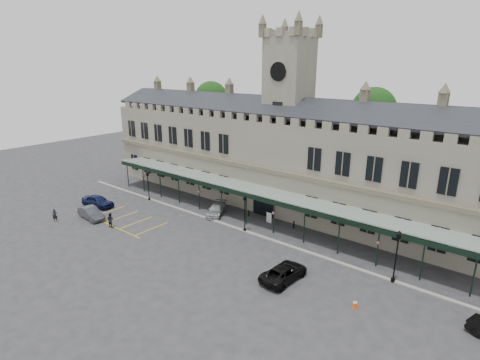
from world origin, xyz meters
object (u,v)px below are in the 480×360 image
Objects in this scene: station_building at (286,160)px; car_taxi at (216,210)px; clock_tower at (288,110)px; lamp_post_right at (397,252)px; sign_board at (269,218)px; lamp_post_mid at (245,210)px; car_van at (284,273)px; person_a at (55,215)px; traffic_cone at (355,304)px; person_b at (111,220)px; car_left_a at (98,201)px; lamp_post_left at (148,183)px; car_left_b at (91,213)px.

station_building is 11.53m from car_taxi.
clock_tower is 4.88× the size of lamp_post_right.
lamp_post_mid is at bearing -95.81° from sign_board.
lamp_post_right is 0.99× the size of car_van.
sign_board is at bearing -13.54° from person_a.
traffic_cone is 0.16× the size of car_taxi.
person_b is at bearing -173.69° from traffic_cone.
car_left_a reaches higher than car_taxi.
person_b is at bearing -122.20° from station_building.
lamp_post_left reaches higher than traffic_cone.
car_left_a reaches higher than sign_board.
traffic_cone is 0.57× the size of sign_board.
station_building is at bearing -90.00° from clock_tower.
car_left_b is (-17.65, -9.22, -1.97)m from lamp_post_mid.
sign_board is at bearing -73.89° from station_building.
car_left_a is at bearing -139.39° from clock_tower.
traffic_cone is at bearing -41.11° from person_a.
person_b is (-22.58, -3.20, 0.20)m from car_van.
lamp_post_right is at bearing -0.23° from lamp_post_mid.
sign_board is (18.22, 4.13, -1.91)m from lamp_post_left.
lamp_post_right reaches higher than person_b.
lamp_post_mid is 0.90× the size of car_van.
lamp_post_mid reaches higher than lamp_post_left.
car_left_a is at bearing -162.99° from lamp_post_mid.
station_building reaches higher than lamp_post_mid.
car_taxi is (11.53, 11.02, -0.08)m from car_left_b.
lamp_post_left is 9.92m from person_b.
clock_tower is at bearing 96.07° from lamp_post_mid.
station_building is 11.12m from lamp_post_mid.
lamp_post_left is 27.30m from car_van.
car_left_b is 4.25m from person_a.
lamp_post_left is 12.76m from person_a.
station_building reaches higher than car_left_a.
traffic_cone is at bearing -44.58° from car_taxi.
sign_board is 0.25× the size of car_van.
traffic_cone is 0.14× the size of car_van.
station_building is 14.00× the size of lamp_post_left.
car_taxi reaches higher than traffic_cone.
person_b is (-14.17, -13.05, 0.28)m from sign_board.
lamp_post_mid is at bearing -83.88° from station_building.
lamp_post_right reaches higher than person_a.
lamp_post_right is at bearing -29.96° from station_building.
lamp_post_right is at bearing -29.94° from car_taxi.
car_taxi is at bearing 9.99° from lamp_post_left.
lamp_post_mid is 23.94m from person_a.
person_a is at bearing 173.44° from car_left_a.
station_building is 6.64m from clock_tower.
person_b is at bearing -149.14° from car_taxi.
lamp_post_left is at bearing 170.35° from traffic_cone.
person_a reaches higher than sign_board.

